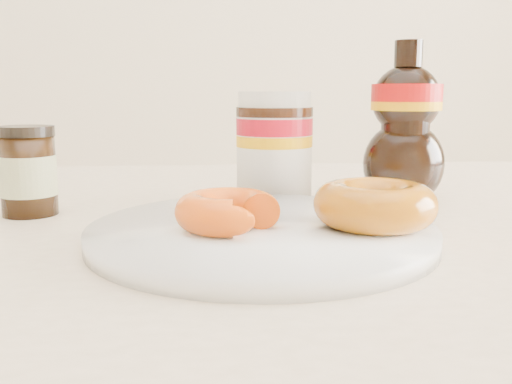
{
  "coord_description": "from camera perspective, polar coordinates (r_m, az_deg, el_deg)",
  "views": [
    {
      "loc": [
        -0.04,
        -0.46,
        0.88
      ],
      "look_at": [
        0.02,
        0.07,
        0.79
      ],
      "focal_mm": 40.0,
      "sensor_mm": 36.0,
      "label": 1
    }
  ],
  "objects": [
    {
      "name": "donut_whole",
      "position": [
        0.5,
        11.79,
        -1.22
      ],
      "size": [
        0.13,
        0.13,
        0.04
      ],
      "primitive_type": "torus",
      "rotation": [
        0.0,
        0.0,
        0.33
      ],
      "color": "#A5680A",
      "rests_on": "plate"
    },
    {
      "name": "plate",
      "position": [
        0.5,
        0.55,
        -4.06
      ],
      "size": [
        0.3,
        0.3,
        0.02
      ],
      "color": "white",
      "rests_on": "dining_table"
    },
    {
      "name": "nutella_jar",
      "position": [
        0.68,
        1.84,
        5.04
      ],
      "size": [
        0.09,
        0.09,
        0.13
      ],
      "rotation": [
        0.0,
        0.0,
        0.31
      ],
      "color": "white",
      "rests_on": "dining_table"
    },
    {
      "name": "syrup_bottle",
      "position": [
        0.69,
        14.71,
        6.71
      ],
      "size": [
        0.12,
        0.11,
        0.19
      ],
      "primitive_type": null,
      "rotation": [
        0.0,
        0.0,
        0.32
      ],
      "color": "black",
      "rests_on": "dining_table"
    },
    {
      "name": "donut_bitten",
      "position": [
        0.48,
        -2.87,
        -1.91
      ],
      "size": [
        0.1,
        0.1,
        0.03
      ],
      "primitive_type": "torus",
      "rotation": [
        0.0,
        0.0,
        -0.09
      ],
      "color": "#C8560B",
      "rests_on": "plate"
    },
    {
      "name": "dining_table",
      "position": [
        0.6,
        -1.77,
        -10.56
      ],
      "size": [
        1.4,
        0.9,
        0.75
      ],
      "color": "beige",
      "rests_on": "ground"
    },
    {
      "name": "dark_jar",
      "position": [
        0.64,
        -21.84,
        1.89
      ],
      "size": [
        0.06,
        0.06,
        0.09
      ],
      "rotation": [
        0.0,
        0.0,
        0.34
      ],
      "color": "black",
      "rests_on": "dining_table"
    }
  ]
}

